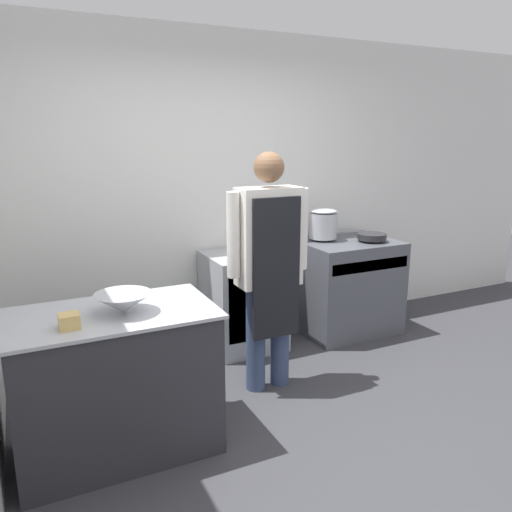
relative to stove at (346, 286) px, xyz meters
The scene contains 10 objects.
ground_plane 1.96m from the stove, 129.91° to the right, with size 14.00×14.00×0.00m, color #38383D.
wall_back 1.59m from the stove, 160.78° to the left, with size 8.00×0.05×2.70m.
prep_counter 2.52m from the stove, 157.30° to the right, with size 1.15×0.68×0.86m.
stove is the anchor object (origin of this frame).
fridge_unit 1.04m from the stove, behind, with size 0.62×0.60×0.84m.
person_cook 1.46m from the stove, 150.01° to the right, with size 0.62×0.24×1.72m.
mixing_bowl 2.52m from the stove, 155.81° to the right, with size 0.32×0.32×0.11m.
plastic_tub 2.83m from the stove, 156.18° to the right, with size 0.10×0.10×0.08m.
stock_pot 0.64m from the stove, 147.94° to the left, with size 0.26×0.26×0.28m.
saute_pan 0.53m from the stove, 34.65° to the right, with size 0.27×0.27×0.06m.
Camera 1 is at (-1.51, -2.24, 1.82)m, focal length 35.00 mm.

